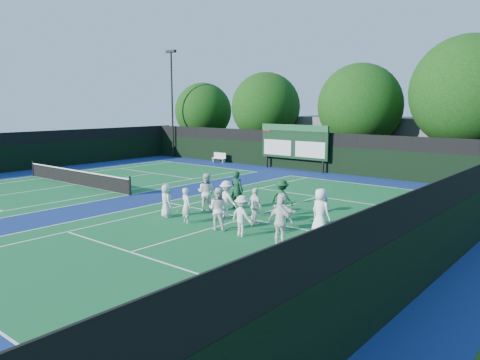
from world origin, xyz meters
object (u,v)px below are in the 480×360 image
Objects in this scene: tennis_net at (76,177)px; coach_left at (237,190)px; bench at (219,157)px; scoreboard at (294,142)px.

tennis_net is 5.99× the size of coach_left.
tennis_net is at bearing -87.46° from bench.
bench is 0.74× the size of coach_left.
bench is (-7.63, -0.22, -1.72)m from scoreboard.
scoreboard is 0.53× the size of tennis_net.
coach_left reaches higher than tennis_net.
scoreboard is 3.18× the size of coach_left.
tennis_net is 14.38m from bench.
bench is at bearing 92.54° from tennis_net.
scoreboard reaches higher than bench.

